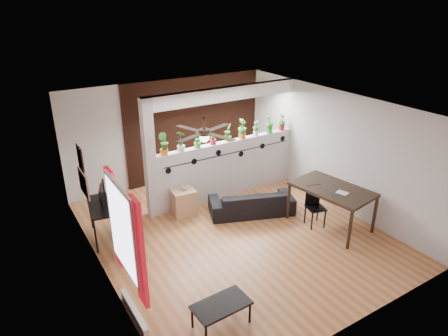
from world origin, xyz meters
TOP-DOWN VIEW (x-y plane):
  - room_shell at (0.00, 0.00)m, footprint 6.30×7.10m
  - partition_wall at (0.80, 1.50)m, footprint 3.60×0.18m
  - ceiling_header at (0.80, 1.50)m, footprint 3.60×0.18m
  - pier_column at (-1.11, 1.50)m, footprint 0.22×0.20m
  - brick_panel at (0.80, 2.97)m, footprint 3.90×0.05m
  - vine_decal at (0.80, 1.40)m, footprint 3.31×0.01m
  - window_assembly at (-2.56, -1.20)m, footprint 0.09×1.30m
  - baseboard_heater at (-2.54, -1.20)m, footprint 0.08×1.00m
  - corkboard at (-2.58, 0.95)m, footprint 0.03×0.60m
  - framed_art at (-2.58, 0.90)m, footprint 0.03×0.34m
  - ceiling_fan at (-0.80, -0.30)m, footprint 1.19×1.19m
  - potted_plant_0 at (-0.78, 1.50)m, footprint 0.31×0.32m
  - potted_plant_1 at (-0.38, 1.50)m, footprint 0.30×0.31m
  - potted_plant_2 at (0.01, 1.50)m, footprint 0.27×0.27m
  - potted_plant_3 at (0.40, 1.50)m, footprint 0.25×0.24m
  - potted_plant_4 at (0.80, 1.50)m, footprint 0.27×0.25m
  - potted_plant_5 at (1.20, 1.50)m, footprint 0.31×0.29m
  - potted_plant_6 at (1.59, 1.50)m, footprint 0.19×0.22m
  - potted_plant_7 at (1.99, 1.50)m, footprint 0.25×0.22m
  - potted_plant_8 at (2.38, 1.50)m, footprint 0.26×0.25m
  - sofa at (0.76, 0.45)m, footprint 1.87×1.27m
  - cube_shelf at (-0.55, 1.16)m, footprint 0.53×0.48m
  - cup at (-0.50, 1.16)m, footprint 0.14×0.14m
  - computer_desk at (-2.25, 1.16)m, footprint 0.69×1.09m
  - monitor at (-2.25, 1.31)m, footprint 0.34×0.17m
  - office_chair at (-2.02, 0.60)m, footprint 0.53×0.53m
  - dining_table at (1.84, -0.82)m, footprint 1.19×1.70m
  - book at (1.74, -1.12)m, footprint 0.22×0.26m
  - folding_chair at (1.59, -0.60)m, footprint 0.42×0.42m
  - coffee_table at (-1.51, -2.00)m, footprint 0.84×0.49m

SIDE VIEW (x-z plane):
  - baseboard_heater at x=-2.54m, z-range 0.00..0.18m
  - sofa at x=0.76m, z-range 0.00..0.51m
  - cube_shelf at x=-0.55m, z-range 0.00..0.60m
  - coffee_table at x=-1.51m, z-range 0.15..0.54m
  - office_chair at x=-2.02m, z-range -0.06..0.96m
  - folding_chair at x=1.59m, z-range 0.08..0.94m
  - cup at x=-0.50m, z-range 0.60..0.70m
  - computer_desk at x=-2.25m, z-range 0.30..1.03m
  - partition_wall at x=0.80m, z-range 0.00..1.35m
  - dining_table at x=1.84m, z-range 0.34..1.20m
  - monitor at x=-2.25m, z-range 0.73..0.93m
  - book at x=1.74m, z-range 0.86..0.88m
  - vine_decal at x=0.80m, z-range 0.93..1.23m
  - room_shell at x=0.00m, z-range -0.15..2.75m
  - pier_column at x=-1.11m, z-range 0.00..2.60m
  - brick_panel at x=0.80m, z-range 0.00..2.60m
  - corkboard at x=-2.58m, z-range 1.12..1.58m
  - window_assembly at x=-2.56m, z-range 0.73..2.28m
  - potted_plant_6 at x=1.59m, z-range 1.36..1.73m
  - potted_plant_3 at x=0.40m, z-range 1.36..1.76m
  - potted_plant_8 at x=2.38m, z-range 1.36..1.76m
  - potted_plant_4 at x=0.80m, z-range 1.36..1.78m
  - potted_plant_2 at x=0.01m, z-range 1.36..1.78m
  - potted_plant_7 at x=1.99m, z-range 1.36..1.79m
  - potted_plant_1 at x=-0.38m, z-range 1.36..1.82m
  - potted_plant_5 at x=1.20m, z-range 1.36..1.83m
  - potted_plant_0 at x=-0.78m, z-range 1.36..1.83m
  - framed_art at x=-2.58m, z-range 1.63..2.07m
  - ceiling_fan at x=-0.80m, z-range 2.10..2.53m
  - ceiling_header at x=0.80m, z-range 2.30..2.60m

